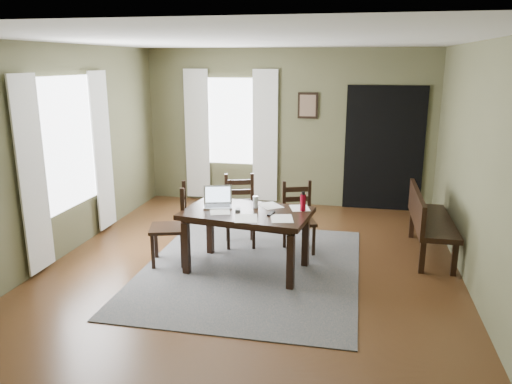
% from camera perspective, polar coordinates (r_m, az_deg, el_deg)
% --- Properties ---
extents(ground, '(5.00, 6.00, 0.01)m').
position_cam_1_polar(ground, '(6.22, -0.56, -8.78)').
color(ground, '#492C16').
extents(room_shell, '(5.02, 6.02, 2.71)m').
position_cam_1_polar(room_shell, '(5.75, -0.61, 7.99)').
color(room_shell, brown).
rests_on(room_shell, ground).
extents(rug, '(2.60, 3.20, 0.01)m').
position_cam_1_polar(rug, '(6.22, -0.56, -8.69)').
color(rug, '#474747').
rests_on(rug, ground).
extents(dining_table, '(1.59, 1.08, 0.74)m').
position_cam_1_polar(dining_table, '(5.96, -1.06, -3.02)').
color(dining_table, black).
rests_on(dining_table, rug).
extents(chair_end, '(0.55, 0.55, 1.01)m').
position_cam_1_polar(chair_end, '(6.30, -9.51, -3.80)').
color(chair_end, black).
rests_on(chair_end, rug).
extents(chair_back_left, '(0.53, 0.53, 0.96)m').
position_cam_1_polar(chair_back_left, '(6.87, -1.85, -2.23)').
color(chair_back_left, black).
rests_on(chair_back_left, rug).
extents(chair_back_right, '(0.51, 0.51, 0.92)m').
position_cam_1_polar(chair_back_right, '(6.66, 4.86, -3.01)').
color(chair_back_right, black).
rests_on(chair_back_right, rug).
extents(bench, '(0.48, 1.51, 0.85)m').
position_cam_1_polar(bench, '(6.87, 18.95, -2.76)').
color(bench, black).
rests_on(bench, ground).
extents(laptop, '(0.41, 0.35, 0.24)m').
position_cam_1_polar(laptop, '(6.14, -4.39, -1.01)').
color(laptop, '#B7B7BC').
rests_on(laptop, dining_table).
extents(computer_mouse, '(0.08, 0.11, 0.04)m').
position_cam_1_polar(computer_mouse, '(5.90, -2.10, -2.08)').
color(computer_mouse, '#3F3F42').
rests_on(computer_mouse, dining_table).
extents(tv_remote, '(0.07, 0.18, 0.02)m').
position_cam_1_polar(tv_remote, '(5.80, 1.72, -2.46)').
color(tv_remote, black).
rests_on(tv_remote, dining_table).
extents(drinking_glass, '(0.08, 0.08, 0.15)m').
position_cam_1_polar(drinking_glass, '(6.03, -0.05, -1.15)').
color(drinking_glass, silver).
rests_on(drinking_glass, dining_table).
extents(water_bottle, '(0.07, 0.07, 0.23)m').
position_cam_1_polar(water_bottle, '(5.93, 5.39, -1.16)').
color(water_bottle, maroon).
rests_on(water_bottle, dining_table).
extents(paper_a, '(0.32, 0.36, 0.00)m').
position_cam_1_polar(paper_a, '(5.93, -4.14, -2.20)').
color(paper_a, white).
rests_on(paper_a, dining_table).
extents(paper_b, '(0.31, 0.36, 0.00)m').
position_cam_1_polar(paper_b, '(5.64, 2.97, -3.05)').
color(paper_b, white).
rests_on(paper_b, dining_table).
extents(paper_c, '(0.37, 0.38, 0.00)m').
position_cam_1_polar(paper_c, '(6.14, 1.61, -1.55)').
color(paper_c, white).
rests_on(paper_c, dining_table).
extents(paper_d, '(0.29, 0.34, 0.00)m').
position_cam_1_polar(paper_d, '(6.06, 5.01, -1.83)').
color(paper_d, white).
rests_on(paper_d, dining_table).
extents(paper_e, '(0.32, 0.38, 0.00)m').
position_cam_1_polar(paper_e, '(5.65, -1.14, -3.02)').
color(paper_e, white).
rests_on(paper_e, dining_table).
extents(window_left, '(0.01, 1.30, 1.70)m').
position_cam_1_polar(window_left, '(6.92, -20.72, 5.25)').
color(window_left, white).
rests_on(window_left, ground).
extents(window_back, '(1.00, 0.01, 1.50)m').
position_cam_1_polar(window_back, '(8.89, -2.89, 8.07)').
color(window_back, white).
rests_on(window_back, ground).
extents(curtain_left_near, '(0.03, 0.48, 2.30)m').
position_cam_1_polar(curtain_left_near, '(6.28, -24.20, 1.69)').
color(curtain_left_near, silver).
rests_on(curtain_left_near, ground).
extents(curtain_left_far, '(0.03, 0.48, 2.30)m').
position_cam_1_polar(curtain_left_far, '(7.64, -17.14, 4.45)').
color(curtain_left_far, silver).
rests_on(curtain_left_far, ground).
extents(curtain_back_left, '(0.44, 0.03, 2.30)m').
position_cam_1_polar(curtain_back_left, '(9.06, -6.74, 6.52)').
color(curtain_back_left, silver).
rests_on(curtain_back_left, ground).
extents(curtain_back_right, '(0.44, 0.03, 2.30)m').
position_cam_1_polar(curtain_back_right, '(8.76, 1.04, 6.33)').
color(curtain_back_right, silver).
rests_on(curtain_back_right, ground).
extents(framed_picture, '(0.34, 0.03, 0.44)m').
position_cam_1_polar(framed_picture, '(8.62, 5.94, 9.81)').
color(framed_picture, black).
rests_on(framed_picture, ground).
extents(doorway_back, '(1.30, 0.03, 2.10)m').
position_cam_1_polar(doorway_back, '(8.68, 14.42, 4.79)').
color(doorway_back, black).
rests_on(doorway_back, ground).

